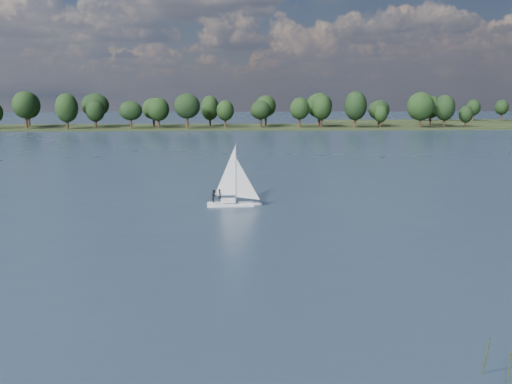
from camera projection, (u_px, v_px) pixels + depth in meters
ground at (226, 155)px, 130.46m from camera, size 700.00×700.00×0.00m
far_shore at (226, 128)px, 240.72m from camera, size 660.00×40.00×1.50m
sailboat at (231, 188)px, 70.14m from camera, size 6.18×1.94×8.05m
treeline at (221, 109)px, 235.71m from camera, size 563.09×74.34×18.73m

